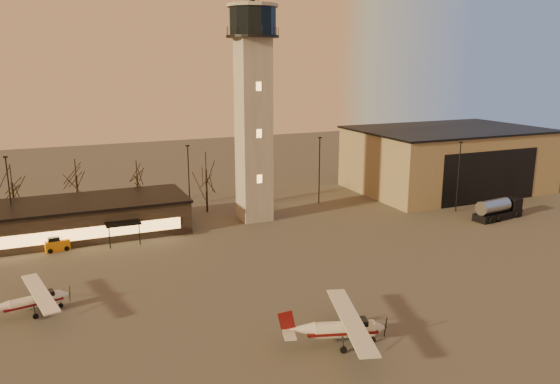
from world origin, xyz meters
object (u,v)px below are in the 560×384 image
hangar (447,159)px  cessna_rear (37,303)px  control_tower (253,99)px  service_cart (57,245)px  fuel_truck (498,211)px  terminal (83,218)px  cessna_front (346,332)px

hangar → cessna_rear: bearing=-159.6°
control_tower → service_cart: control_tower is taller
control_tower → hangar: (36.00, 3.98, -11.17)m
cessna_rear → fuel_truck: (58.07, 6.29, 0.23)m
cessna_rear → fuel_truck: bearing=-4.8°
control_tower → terminal: size_ratio=1.28×
cessna_rear → service_cart: bearing=72.0°
control_tower → cessna_rear: size_ratio=3.35×
cessna_front → cessna_rear: size_ratio=1.13×
cessna_front → cessna_rear: bearing=161.9°
cessna_front → fuel_truck: size_ratio=1.37×
control_tower → service_cart: size_ratio=11.62×
control_tower → cessna_rear: 37.03m
service_cart → cessna_front: bearing=-66.0°
control_tower → hangar: bearing=6.3°
control_tower → cessna_front: bearing=-99.5°
control_tower → hangar: size_ratio=1.07×
terminal → fuel_truck: (52.65, -15.24, -1.02)m
hangar → service_cart: 61.94m
service_cart → fuel_truck: bearing=-18.1°
terminal → cessna_front: terminal is taller
terminal → cessna_rear: size_ratio=2.61×
cessna_front → cessna_rear: (-21.63, 15.19, -0.13)m
terminal → cessna_front: (16.21, -36.72, -1.11)m
cessna_front → fuel_truck: (36.45, 21.47, 0.10)m
terminal → service_cart: (-3.39, -4.99, -1.52)m
control_tower → hangar: 37.90m
terminal → fuel_truck: bearing=-16.1°
control_tower → terminal: bearing=174.9°
service_cart → cessna_rear: bearing=-104.7°
control_tower → fuel_truck: bearing=-23.4°
cessna_front → service_cart: cessna_front is taller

